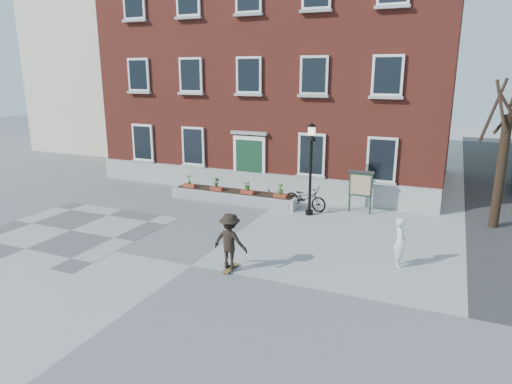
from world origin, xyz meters
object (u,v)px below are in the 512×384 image
at_px(lamp_post, 311,156).
at_px(skateboarder, 230,241).
at_px(bystander, 400,242).
at_px(notice_board, 361,184).
at_px(bicycle, 305,198).

height_order(lamp_post, skateboarder, lamp_post).
bearing_deg(bystander, notice_board, 6.40).
height_order(lamp_post, notice_board, lamp_post).
relative_size(bicycle, notice_board, 1.09).
bearing_deg(notice_board, bystander, -66.69).
xyz_separation_m(lamp_post, skateboarder, (-0.57, -6.42, -1.60)).
xyz_separation_m(bicycle, lamp_post, (0.39, -0.65, 2.00)).
distance_m(bicycle, lamp_post, 2.14).
bearing_deg(skateboarder, bystander, 26.56).
xyz_separation_m(notice_board, skateboarder, (-2.48, -7.56, -0.32)).
bearing_deg(notice_board, skateboarder, -108.16).
distance_m(bicycle, notice_board, 2.47).
height_order(bystander, skateboarder, skateboarder).
height_order(bicycle, notice_board, notice_board).
relative_size(bystander, skateboarder, 0.87).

